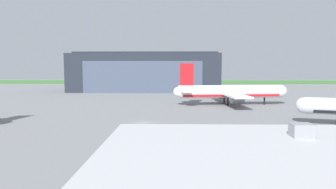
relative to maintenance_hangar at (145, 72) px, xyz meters
name	(u,v)px	position (x,y,z in m)	size (l,w,h in m)	color
ground_plane	(143,123)	(8.24, -91.26, -9.99)	(440.00, 440.00, 0.00)	slate
grass_field_strip	(165,82)	(8.24, 85.56, -9.95)	(440.00, 56.00, 0.08)	#3D7835
maintenance_hangar	(145,72)	(0.00, 0.00, 0.00)	(77.31, 30.62, 20.91)	#232833
airliner_far_left	(231,92)	(34.94, -58.83, -5.53)	(39.36, 32.67, 14.23)	silver
ops_van	(300,133)	(38.73, -106.48, -8.87)	(3.57, 4.37, 2.08)	yellow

